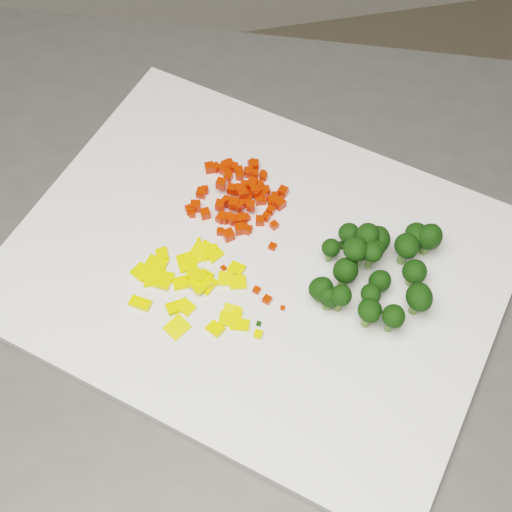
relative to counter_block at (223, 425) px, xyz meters
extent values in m
cube|color=#434441|center=(0.00, 0.00, 0.00)|extent=(1.30, 1.10, 0.90)
cube|color=white|center=(0.06, 0.01, 0.46)|extent=(0.63, 0.61, 0.01)
cube|color=red|center=(0.06, 0.09, 0.47)|extent=(0.01, 0.01, 0.01)
cube|color=red|center=(0.10, 0.09, 0.47)|extent=(0.01, 0.01, 0.01)
cube|color=red|center=(0.04, 0.14, 0.47)|extent=(0.01, 0.01, 0.01)
cube|color=red|center=(0.05, 0.05, 0.47)|extent=(0.01, 0.01, 0.01)
cube|color=red|center=(0.04, 0.08, 0.48)|extent=(0.01, 0.01, 0.01)
cube|color=red|center=(0.06, 0.12, 0.47)|extent=(0.01, 0.01, 0.01)
cube|color=red|center=(0.06, 0.09, 0.48)|extent=(0.01, 0.01, 0.01)
cube|color=red|center=(0.08, 0.08, 0.47)|extent=(0.01, 0.01, 0.01)
cube|color=red|center=(0.00, 0.09, 0.47)|extent=(0.01, 0.01, 0.01)
cube|color=red|center=(0.00, 0.09, 0.47)|extent=(0.01, 0.01, 0.01)
cube|color=red|center=(0.07, 0.09, 0.48)|extent=(0.01, 0.01, 0.01)
cube|color=red|center=(0.05, 0.10, 0.48)|extent=(0.01, 0.01, 0.01)
cube|color=red|center=(0.03, 0.04, 0.47)|extent=(0.01, 0.01, 0.01)
cube|color=red|center=(0.05, 0.07, 0.48)|extent=(0.01, 0.01, 0.01)
cube|color=red|center=(0.07, 0.11, 0.47)|extent=(0.01, 0.01, 0.01)
cube|color=red|center=(0.09, 0.08, 0.47)|extent=(0.01, 0.01, 0.01)
cube|color=red|center=(0.07, 0.11, 0.47)|extent=(0.01, 0.01, 0.01)
cube|color=red|center=(0.07, 0.09, 0.47)|extent=(0.01, 0.01, 0.01)
cube|color=red|center=(0.08, 0.10, 0.47)|extent=(0.01, 0.01, 0.01)
cube|color=red|center=(0.03, 0.07, 0.47)|extent=(0.01, 0.01, 0.01)
cube|color=red|center=(0.05, 0.14, 0.47)|extent=(0.01, 0.01, 0.01)
cube|color=red|center=(0.09, 0.08, 0.47)|extent=(0.01, 0.01, 0.01)
cube|color=red|center=(0.05, 0.12, 0.47)|extent=(0.01, 0.01, 0.01)
cube|color=red|center=(0.06, 0.13, 0.47)|extent=(0.01, 0.01, 0.01)
cube|color=red|center=(0.06, 0.07, 0.48)|extent=(0.01, 0.01, 0.01)
cube|color=red|center=(0.08, 0.05, 0.47)|extent=(0.01, 0.01, 0.01)
cube|color=red|center=(0.05, 0.13, 0.47)|extent=(0.01, 0.01, 0.01)
cube|color=red|center=(0.04, 0.09, 0.47)|extent=(0.01, 0.01, 0.01)
cube|color=red|center=(0.07, 0.06, 0.47)|extent=(0.01, 0.01, 0.01)
cube|color=red|center=(0.04, 0.06, 0.47)|extent=(0.01, 0.01, 0.01)
cube|color=red|center=(0.04, 0.09, 0.47)|extent=(0.01, 0.01, 0.01)
cube|color=red|center=(0.04, 0.06, 0.47)|extent=(0.01, 0.01, 0.01)
cube|color=red|center=(0.05, 0.06, 0.47)|extent=(0.01, 0.01, 0.01)
cube|color=red|center=(0.07, 0.10, 0.48)|extent=(0.01, 0.01, 0.01)
cube|color=red|center=(0.07, 0.10, 0.47)|extent=(0.01, 0.01, 0.01)
cube|color=red|center=(0.05, 0.06, 0.47)|extent=(0.01, 0.01, 0.01)
cube|color=red|center=(0.05, 0.08, 0.47)|extent=(0.01, 0.01, 0.01)
cube|color=red|center=(0.08, 0.12, 0.47)|extent=(0.01, 0.01, 0.01)
cube|color=red|center=(0.09, 0.07, 0.47)|extent=(0.01, 0.01, 0.01)
cube|color=red|center=(0.08, 0.06, 0.47)|extent=(0.01, 0.01, 0.01)
cube|color=red|center=(0.06, 0.08, 0.47)|extent=(0.01, 0.01, 0.01)
cube|color=red|center=(0.03, 0.14, 0.47)|extent=(0.01, 0.01, 0.01)
cube|color=red|center=(0.05, 0.05, 0.47)|extent=(0.01, 0.01, 0.01)
cube|color=red|center=(0.07, 0.08, 0.47)|extent=(0.01, 0.01, 0.01)
cube|color=red|center=(0.03, 0.14, 0.47)|extent=(0.01, 0.01, 0.01)
cube|color=red|center=(0.05, 0.05, 0.47)|extent=(0.01, 0.01, 0.01)
cube|color=red|center=(0.05, 0.14, 0.47)|extent=(0.01, 0.01, 0.01)
cube|color=red|center=(0.01, 0.10, 0.47)|extent=(0.01, 0.01, 0.01)
cube|color=red|center=(0.04, 0.11, 0.48)|extent=(0.01, 0.01, 0.01)
cube|color=red|center=(0.03, 0.07, 0.47)|extent=(0.01, 0.01, 0.01)
cube|color=red|center=(0.08, 0.09, 0.47)|extent=(0.01, 0.01, 0.01)
cube|color=red|center=(0.05, 0.10, 0.48)|extent=(0.01, 0.01, 0.01)
cube|color=red|center=(0.06, 0.10, 0.48)|extent=(0.01, 0.01, 0.01)
cube|color=red|center=(0.03, 0.08, 0.48)|extent=(0.01, 0.01, 0.01)
cube|color=red|center=(0.07, 0.12, 0.47)|extent=(0.01, 0.01, 0.01)
cube|color=red|center=(0.02, 0.05, 0.47)|extent=(0.01, 0.01, 0.01)
cube|color=red|center=(0.07, 0.10, 0.47)|extent=(0.01, 0.01, 0.01)
cube|color=red|center=(0.02, 0.11, 0.47)|extent=(0.01, 0.01, 0.01)
cube|color=red|center=(0.08, 0.07, 0.47)|extent=(0.01, 0.01, 0.01)
cube|color=red|center=(0.08, 0.13, 0.47)|extent=(0.01, 0.01, 0.01)
cube|color=red|center=(0.06, 0.06, 0.47)|extent=(0.01, 0.01, 0.01)
cube|color=red|center=(0.01, 0.08, 0.47)|extent=(0.01, 0.01, 0.01)
cube|color=red|center=(0.09, 0.08, 0.47)|extent=(0.01, 0.01, 0.01)
cube|color=red|center=(0.05, 0.13, 0.47)|extent=(0.01, 0.01, 0.01)
cube|color=red|center=(0.08, 0.12, 0.47)|extent=(0.01, 0.01, 0.01)
cube|color=red|center=(0.08, 0.09, 0.47)|extent=(0.01, 0.01, 0.01)
cube|color=red|center=(0.08, 0.11, 0.47)|extent=(0.01, 0.01, 0.01)
cube|color=red|center=(0.05, 0.13, 0.47)|extent=(0.01, 0.01, 0.01)
cube|color=red|center=(0.04, 0.13, 0.47)|extent=(0.01, 0.01, 0.01)
cube|color=red|center=(0.04, 0.09, 0.48)|extent=(0.01, 0.01, 0.01)
cube|color=red|center=(0.00, 0.08, 0.47)|extent=(0.01, 0.01, 0.01)
cube|color=red|center=(0.06, 0.05, 0.47)|extent=(0.01, 0.01, 0.01)
cube|color=red|center=(0.07, 0.12, 0.47)|extent=(0.01, 0.01, 0.01)
cube|color=red|center=(0.09, 0.08, 0.47)|extent=(0.01, 0.01, 0.01)
cube|color=red|center=(0.08, 0.14, 0.47)|extent=(0.01, 0.01, 0.01)
cube|color=red|center=(0.05, 0.05, 0.47)|extent=(0.01, 0.01, 0.01)
cube|color=red|center=(0.09, 0.09, 0.47)|extent=(0.01, 0.01, 0.01)
cube|color=yellow|center=(-0.02, 0.02, 0.47)|extent=(0.02, 0.02, 0.01)
cube|color=yellow|center=(-0.04, -0.05, 0.46)|extent=(0.03, 0.03, 0.01)
cube|color=yellow|center=(-0.05, 0.01, 0.47)|extent=(0.02, 0.01, 0.01)
cube|color=yellow|center=(-0.05, 0.02, 0.47)|extent=(0.03, 0.03, 0.01)
cube|color=yellow|center=(0.03, -0.01, 0.47)|extent=(0.02, 0.02, 0.01)
cube|color=yellow|center=(0.02, -0.05, 0.47)|extent=(0.02, 0.02, 0.01)
cube|color=yellow|center=(-0.03, 0.00, 0.47)|extent=(0.02, 0.01, 0.00)
cube|color=yellow|center=(0.02, -0.04, 0.47)|extent=(0.02, 0.02, 0.01)
cube|color=yellow|center=(0.02, -0.01, 0.47)|extent=(0.02, 0.02, 0.01)
cube|color=yellow|center=(-0.01, -0.01, 0.47)|extent=(0.03, 0.03, 0.01)
cube|color=yellow|center=(0.01, 0.03, 0.47)|extent=(0.02, 0.02, 0.01)
cube|color=yellow|center=(0.00, -0.01, 0.47)|extent=(0.02, 0.02, 0.01)
cube|color=yellow|center=(-0.03, -0.03, 0.47)|extent=(0.02, 0.02, 0.01)
cube|color=yellow|center=(0.01, 0.03, 0.47)|extent=(0.01, 0.02, 0.01)
cube|color=yellow|center=(-0.04, 0.01, 0.47)|extent=(0.03, 0.03, 0.01)
cube|color=yellow|center=(0.00, 0.03, 0.47)|extent=(0.02, 0.03, 0.01)
cube|color=yellow|center=(-0.04, 0.04, 0.47)|extent=(0.01, 0.02, 0.01)
cube|color=yellow|center=(-0.01, 0.02, 0.47)|extent=(0.02, 0.02, 0.01)
cube|color=yellow|center=(0.03, -0.06, 0.46)|extent=(0.02, 0.02, 0.00)
cube|color=yellow|center=(0.01, 0.03, 0.47)|extent=(0.03, 0.03, 0.01)
cube|color=yellow|center=(-0.06, 0.02, 0.47)|extent=(0.02, 0.02, 0.00)
cube|color=yellow|center=(-0.01, 0.00, 0.47)|extent=(0.02, 0.02, 0.01)
cube|color=yellow|center=(0.00, -0.06, 0.47)|extent=(0.02, 0.02, 0.01)
cube|color=yellow|center=(0.00, 0.00, 0.47)|extent=(0.02, 0.02, 0.01)
cube|color=yellow|center=(-0.07, -0.02, 0.47)|extent=(0.02, 0.02, 0.01)
cube|color=yellow|center=(0.00, -0.01, 0.47)|extent=(0.02, 0.02, 0.01)
cube|color=yellow|center=(-0.05, 0.02, 0.47)|extent=(0.02, 0.02, 0.01)
cube|color=yellow|center=(-0.04, 0.02, 0.46)|extent=(0.02, 0.02, 0.01)
cube|color=yellow|center=(0.03, 0.00, 0.47)|extent=(0.02, 0.02, 0.01)
cube|color=yellow|center=(-0.02, -0.03, 0.47)|extent=(0.02, 0.02, 0.01)
cube|color=yellow|center=(0.02, -0.05, 0.47)|extent=(0.03, 0.02, 0.01)
cube|color=black|center=(0.16, 0.01, 0.46)|extent=(0.01, 0.01, 0.00)
cube|color=red|center=(0.06, -0.04, 0.47)|extent=(0.01, 0.01, 0.01)
cube|color=red|center=(0.08, 0.02, 0.47)|extent=(0.01, 0.01, 0.01)
cube|color=yellow|center=(0.04, -0.07, 0.47)|extent=(0.01, 0.01, 0.01)
cube|color=red|center=(0.02, 0.01, 0.47)|extent=(0.01, 0.01, 0.00)
cube|color=red|center=(0.04, 0.09, 0.47)|extent=(0.01, 0.01, 0.01)
cube|color=yellow|center=(0.00, 0.05, 0.46)|extent=(0.00, 0.00, 0.00)
cube|color=black|center=(0.15, 0.01, 0.47)|extent=(0.01, 0.01, 0.01)
cube|color=yellow|center=(0.06, 0.09, 0.47)|extent=(0.01, 0.01, 0.01)
cube|color=red|center=(0.05, -0.02, 0.47)|extent=(0.01, 0.01, 0.00)
cube|color=red|center=(0.07, -0.05, 0.46)|extent=(0.01, 0.01, 0.00)
cube|color=yellow|center=(0.03, -0.05, 0.46)|extent=(0.01, 0.01, 0.00)
cube|color=black|center=(0.04, -0.06, 0.46)|extent=(0.01, 0.01, 0.00)
camera|label=1|loc=(-0.02, -0.37, 1.10)|focal=50.00mm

